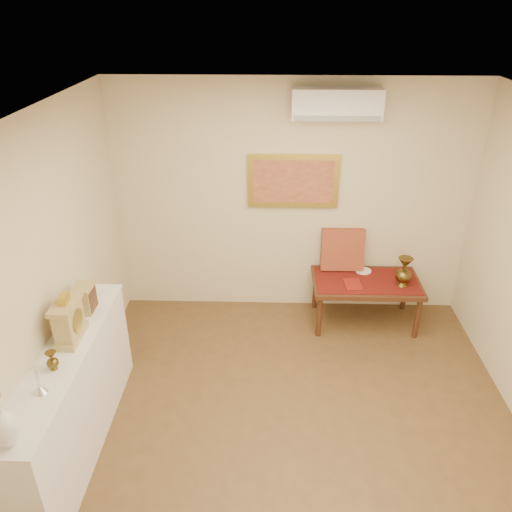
{
  "coord_description": "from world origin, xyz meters",
  "views": [
    {
      "loc": [
        -0.25,
        -3.0,
        3.41
      ],
      "look_at": [
        -0.38,
        1.15,
        1.23
      ],
      "focal_mm": 35.0,
      "sensor_mm": 36.0,
      "label": 1
    }
  ],
  "objects_px": {
    "brass_urn_tall": "(404,269)",
    "mantel_clock": "(69,320)",
    "wooden_chest": "(84,298)",
    "low_table": "(366,286)",
    "display_ledge": "(74,400)"
  },
  "relations": [
    {
      "from": "brass_urn_tall",
      "to": "low_table",
      "type": "bearing_deg",
      "value": 166.46
    },
    {
      "from": "low_table",
      "to": "display_ledge",
      "type": "bearing_deg",
      "value": -144.9
    },
    {
      "from": "display_ledge",
      "to": "wooden_chest",
      "type": "xyz_separation_m",
      "value": [
        -0.01,
        0.57,
        0.61
      ]
    },
    {
      "from": "mantel_clock",
      "to": "low_table",
      "type": "xyz_separation_m",
      "value": [
        2.66,
        1.71,
        -0.67
      ]
    },
    {
      "from": "brass_urn_tall",
      "to": "mantel_clock",
      "type": "distance_m",
      "value": 3.47
    },
    {
      "from": "display_ledge",
      "to": "mantel_clock",
      "type": "bearing_deg",
      "value": 86.63
    },
    {
      "from": "brass_urn_tall",
      "to": "low_table",
      "type": "relative_size",
      "value": 0.34
    },
    {
      "from": "display_ledge",
      "to": "mantel_clock",
      "type": "height_order",
      "value": "mantel_clock"
    },
    {
      "from": "display_ledge",
      "to": "low_table",
      "type": "relative_size",
      "value": 1.68
    },
    {
      "from": "display_ledge",
      "to": "low_table",
      "type": "distance_m",
      "value": 3.27
    },
    {
      "from": "brass_urn_tall",
      "to": "display_ledge",
      "type": "bearing_deg",
      "value": -149.59
    },
    {
      "from": "mantel_clock",
      "to": "brass_urn_tall",
      "type": "bearing_deg",
      "value": 28.02
    },
    {
      "from": "wooden_chest",
      "to": "low_table",
      "type": "bearing_deg",
      "value": 26.03
    },
    {
      "from": "wooden_chest",
      "to": "low_table",
      "type": "distance_m",
      "value": 3.05
    },
    {
      "from": "wooden_chest",
      "to": "low_table",
      "type": "relative_size",
      "value": 0.2
    }
  ]
}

